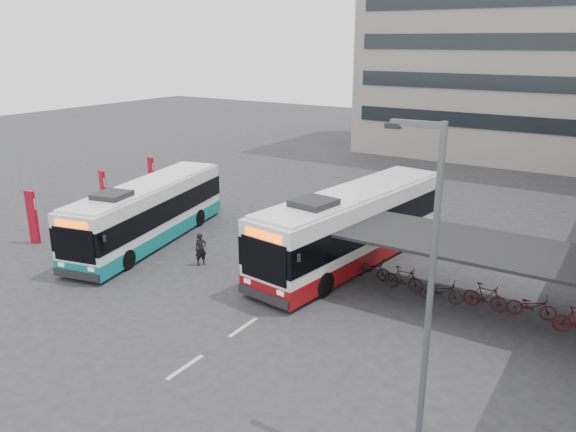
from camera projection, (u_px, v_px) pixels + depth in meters
The scene contains 11 objects.
ground at pixel (239, 282), 23.50m from camera, with size 120.00×120.00×0.00m, color #28282B.
bike_shelter at pixel (465, 269), 21.13m from camera, with size 10.00×4.00×2.54m.
office_block at pixel (563, 4), 45.61m from camera, with size 30.00×15.00×25.00m, color gray.
road_markings at pixel (243, 327), 19.80m from camera, with size 0.15×7.60×0.01m.
bus_main at pixel (354, 227), 25.28m from camera, with size 4.17×12.32×3.57m.
bus_teal at pixel (149, 213), 27.85m from camera, with size 4.69×11.15×3.22m.
pedestrian at pixel (201, 249), 25.10m from camera, with size 0.54×0.36×1.49m, color black.
lamp_post at pixel (428, 269), 13.12m from camera, with size 1.41×0.23×8.02m.
sign_totem_south at pixel (32, 216), 27.68m from camera, with size 0.58×0.25×2.68m.
sign_totem_mid at pixel (103, 193), 31.95m from camera, with size 0.56×0.33×2.68m.
sign_totem_north at pixel (151, 175), 36.44m from camera, with size 0.54×0.25×2.50m.
Camera 1 is at (13.37, -17.07, 9.69)m, focal length 35.00 mm.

